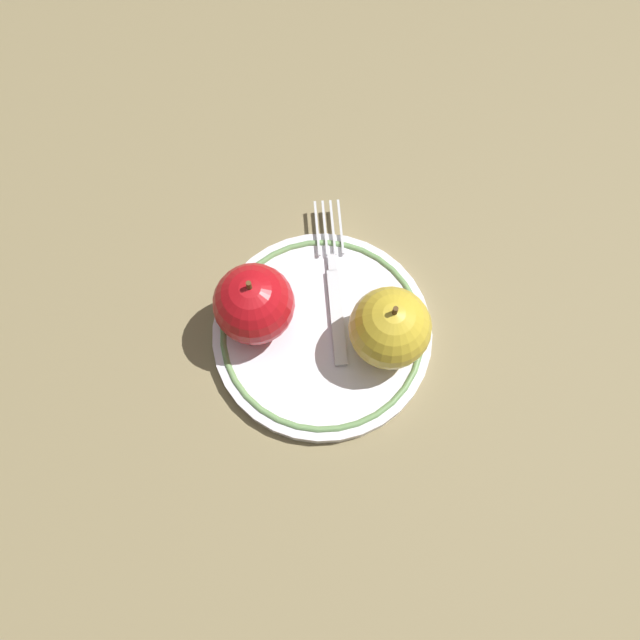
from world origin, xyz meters
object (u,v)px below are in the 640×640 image
apple_second_whole (254,304)px  fork (334,284)px  plate (320,330)px  apple_red_whole (390,328)px

apple_second_whole → fork: apple_second_whole is taller
plate → apple_red_whole: size_ratio=2.52×
plate → fork: fork is taller
plate → apple_second_whole: size_ratio=2.52×
plate → apple_red_whole: 0.08m
plate → apple_second_whole: 0.08m
apple_second_whole → apple_red_whole: bearing=126.9°
apple_red_whole → fork: 0.08m
plate → fork: (-0.04, -0.02, 0.01)m
apple_red_whole → apple_second_whole: size_ratio=1.00×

